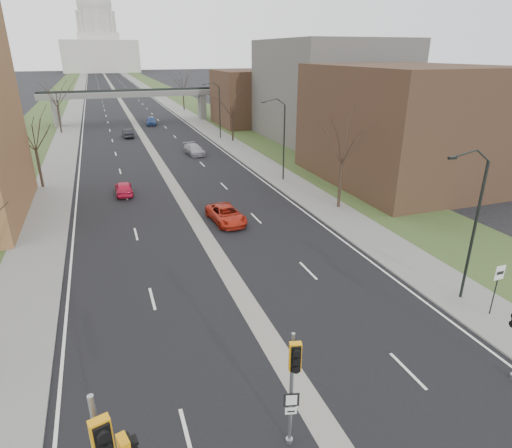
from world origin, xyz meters
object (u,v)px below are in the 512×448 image
car_left_near (124,188)px  car_right_mid (194,149)px  car_left_far (128,133)px  car_right_near (226,214)px  speed_limit_sign (497,281)px  signal_pole_median (293,375)px  car_right_far (151,121)px

car_left_near → car_right_mid: bearing=-123.9°
car_left_far → car_right_near: car_left_far is taller
speed_limit_sign → car_left_far: (-14.36, 60.01, -1.43)m
car_left_near → car_right_mid: 18.44m
speed_limit_sign → car_right_mid: speed_limit_sign is taller
car_left_near → car_left_far: bearing=-94.6°
speed_limit_sign → car_left_far: speed_limit_sign is taller
car_left_far → signal_pole_median: bearing=87.7°
car_right_mid → car_right_far: (-2.37, 28.06, 0.09)m
car_left_near → car_left_far: car_left_far is taller
car_left_far → car_right_far: 12.98m
car_left_near → car_right_mid: (10.38, 15.24, 0.02)m
car_right_mid → car_right_near: bearing=-102.8°
car_left_far → car_right_near: 42.29m
speed_limit_sign → car_right_near: size_ratio=0.59×
car_right_far → car_right_mid: bearing=-79.0°
speed_limit_sign → car_right_near: (-9.61, 17.99, -1.43)m
signal_pole_median → car_right_far: bearing=101.9°
car_right_near → car_right_mid: (2.89, 25.83, 0.01)m
signal_pole_median → speed_limit_sign: size_ratio=1.65×
speed_limit_sign → car_right_mid: (-6.73, 43.82, -1.42)m
car_right_far → car_left_far: bearing=-107.7°
car_left_far → car_right_mid: car_right_mid is taller
car_right_near → car_left_near: bearing=120.3°
speed_limit_sign → car_left_near: 33.34m
car_left_near → car_left_far: size_ratio=0.95×
signal_pole_median → car_right_mid: bearing=97.1°
car_left_near → speed_limit_sign: bearing=121.3°
car_right_near → speed_limit_sign: bearing=-66.9°
speed_limit_sign → car_left_near: (-17.11, 28.58, -1.44)m
speed_limit_sign → car_right_mid: 44.36m
car_left_near → car_right_near: (7.50, -10.59, 0.01)m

